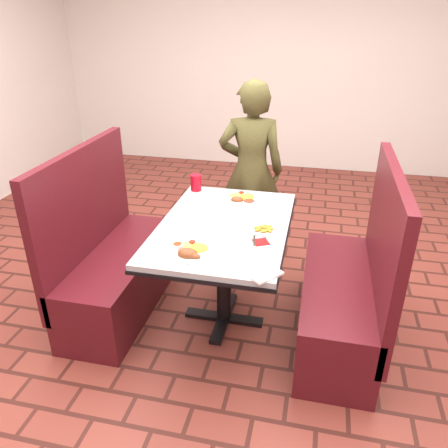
{
  "coord_description": "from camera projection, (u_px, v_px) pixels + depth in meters",
  "views": [
    {
      "loc": [
        0.55,
        -2.42,
        1.96
      ],
      "look_at": [
        0.0,
        0.0,
        0.75
      ],
      "focal_mm": 35.0,
      "sensor_mm": 36.0,
      "label": 1
    }
  ],
  "objects": [
    {
      "name": "diner_person",
      "position": [
        251.0,
        171.0,
        3.67
      ],
      "size": [
        0.59,
        0.43,
        1.5
      ],
      "primitive_type": "imported",
      "rotation": [
        0.0,
        0.0,
        3.27
      ],
      "color": "brown",
      "rests_on": "ground"
    },
    {
      "name": "spoon_utensil",
      "position": [
        254.0,
        240.0,
        2.55
      ],
      "size": [
        0.03,
        0.13,
        0.0
      ],
      "primitive_type": "cube",
      "rotation": [
        0.0,
        0.0,
        0.16
      ],
      "color": "silver",
      "rests_on": "dining_table"
    },
    {
      "name": "plantain_plate",
      "position": [
        264.0,
        230.0,
        2.66
      ],
      "size": [
        0.17,
        0.17,
        0.03
      ],
      "rotation": [
        0.0,
        0.0,
        0.26
      ],
      "color": "white",
      "rests_on": "dining_table"
    },
    {
      "name": "lettuce_shreds",
      "position": [
        232.0,
        220.0,
        2.8
      ],
      "size": [
        0.28,
        0.32,
        0.0
      ],
      "primitive_type": null,
      "color": "#8AC34E",
      "rests_on": "dining_table"
    },
    {
      "name": "fork_utensil",
      "position": [
        191.0,
        252.0,
        2.42
      ],
      "size": [
        0.05,
        0.15,
        0.0
      ],
      "primitive_type": "cube",
      "rotation": [
        0.0,
        0.0,
        -0.24
      ],
      "color": "silver",
      "rests_on": "dining_table"
    },
    {
      "name": "dining_table",
      "position": [
        224.0,
        237.0,
        2.8
      ],
      "size": [
        0.81,
        1.21,
        0.75
      ],
      "color": "#AEB1B3",
      "rests_on": "ground"
    },
    {
      "name": "paper_napkin",
      "position": [
        258.0,
        269.0,
        2.26
      ],
      "size": [
        0.28,
        0.27,
        0.01
      ],
      "primitive_type": "cube",
      "rotation": [
        0.0,
        0.0,
        -0.7
      ],
      "color": "white",
      "rests_on": "dining_table"
    },
    {
      "name": "maroon_napkin",
      "position": [
        261.0,
        242.0,
        2.54
      ],
      "size": [
        0.12,
        0.12,
        0.0
      ],
      "primitive_type": "cube",
      "rotation": [
        0.0,
        0.0,
        0.48
      ],
      "color": "maroon",
      "rests_on": "dining_table"
    },
    {
      "name": "near_dinner_plate",
      "position": [
        191.0,
        249.0,
        2.41
      ],
      "size": [
        0.26,
        0.26,
        0.08
      ],
      "rotation": [
        0.0,
        0.0,
        0.36
      ],
      "color": "white",
      "rests_on": "dining_table"
    },
    {
      "name": "booth_bench_left",
      "position": [
        115.0,
        266.0,
        3.1
      ],
      "size": [
        0.47,
        1.2,
        1.17
      ],
      "color": "#55131A",
      "rests_on": "ground"
    },
    {
      "name": "room",
      "position": [
        224.0,
        22.0,
        2.25
      ],
      "size": [
        7.0,
        7.04,
        2.82
      ],
      "color": "brown",
      "rests_on": "ground"
    },
    {
      "name": "booth_bench_right",
      "position": [
        346.0,
        295.0,
        2.78
      ],
      "size": [
        0.47,
        1.2,
        1.17
      ],
      "color": "#55131A",
      "rests_on": "ground"
    },
    {
      "name": "red_tumbler",
      "position": [
        196.0,
        183.0,
        3.25
      ],
      "size": [
        0.08,
        0.08,
        0.12
      ],
      "primitive_type": "cylinder",
      "color": "#AF0B1A",
      "rests_on": "dining_table"
    },
    {
      "name": "far_dinner_plate",
      "position": [
        243.0,
        197.0,
        3.09
      ],
      "size": [
        0.26,
        0.26,
        0.07
      ],
      "rotation": [
        0.0,
        0.0,
        0.31
      ],
      "color": "white",
      "rests_on": "dining_table"
    },
    {
      "name": "knife_utensil",
      "position": [
        194.0,
        247.0,
        2.47
      ],
      "size": [
        0.02,
        0.16,
        0.0
      ],
      "primitive_type": "cube",
      "rotation": [
        0.0,
        0.0,
        0.07
      ],
      "color": "silver",
      "rests_on": "dining_table"
    }
  ]
}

